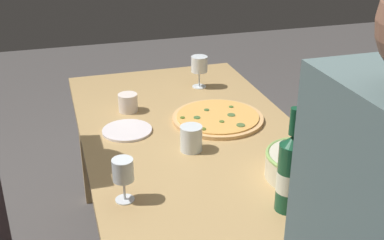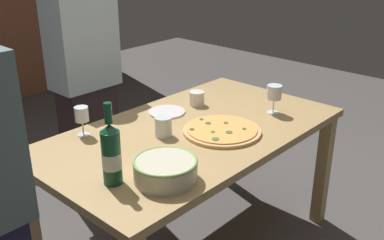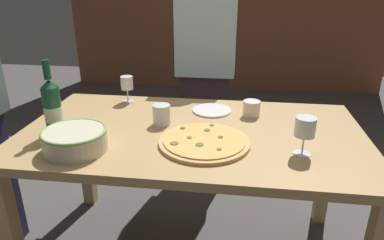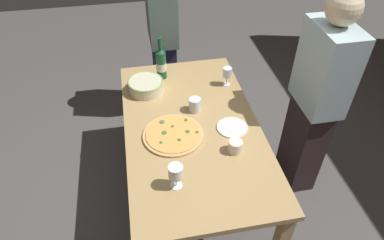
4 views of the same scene
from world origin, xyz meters
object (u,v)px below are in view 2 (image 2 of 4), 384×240
object	(u,v)px
pizza	(222,130)
side_plate	(167,112)
wine_glass_by_bottle	(274,94)
cup_amber	(197,98)
serving_bowl	(165,169)
wine_bottle	(111,154)
dining_table	(192,145)
wine_glass_near_pizza	(82,116)
person_host	(86,83)
cup_ceramic	(163,127)

from	to	relation	value
pizza	side_plate	size ratio (longest dim) A/B	1.92
wine_glass_by_bottle	cup_amber	size ratio (longest dim) A/B	1.85
serving_bowl	wine_bottle	xyz separation A→B (m)	(-0.16, 0.14, 0.08)
dining_table	wine_glass_by_bottle	bearing A→B (deg)	-20.68
wine_glass_near_pizza	person_host	xyz separation A→B (m)	(0.40, 0.54, -0.04)
wine_bottle	side_plate	xyz separation A→B (m)	(0.68, 0.39, -0.13)
dining_table	wine_bottle	bearing A→B (deg)	-168.16
cup_amber	side_plate	xyz separation A→B (m)	(-0.21, 0.04, -0.04)
wine_bottle	cup_ceramic	world-z (taller)	wine_bottle
pizza	cup_amber	bearing A→B (deg)	59.82
dining_table	cup_amber	bearing A→B (deg)	37.92
wine_glass_by_bottle	cup_ceramic	distance (m)	0.68
pizza	side_plate	bearing A→B (deg)	89.87
serving_bowl	wine_glass_near_pizza	size ratio (longest dim) A/B	1.77
cup_amber	cup_ceramic	world-z (taller)	cup_ceramic
wine_glass_near_pizza	person_host	bearing A→B (deg)	53.58
cup_amber	dining_table	bearing A→B (deg)	-142.08
wine_bottle	cup_amber	xyz separation A→B (m)	(0.89, 0.35, -0.09)
wine_bottle	wine_glass_near_pizza	world-z (taller)	wine_bottle
serving_bowl	wine_bottle	bearing A→B (deg)	138.68
pizza	wine_glass_near_pizza	size ratio (longest dim) A/B	2.65
dining_table	cup_amber	distance (m)	0.38
wine_glass_near_pizza	cup_amber	bearing A→B (deg)	-10.78
wine_bottle	wine_glass_near_pizza	bearing A→B (deg)	68.19
pizza	wine_glass_by_bottle	bearing A→B (deg)	-5.81
dining_table	cup_ceramic	bearing A→B (deg)	162.40
wine_glass_by_bottle	pizza	bearing A→B (deg)	174.19
cup_ceramic	side_plate	xyz separation A→B (m)	(0.23, 0.21, -0.05)
serving_bowl	side_plate	size ratio (longest dim) A/B	1.29
cup_ceramic	person_host	size ratio (longest dim) A/B	0.06
wine_bottle	side_plate	bearing A→B (deg)	29.53
wine_bottle	wine_glass_by_bottle	bearing A→B (deg)	-2.73
wine_glass_near_pizza	person_host	world-z (taller)	person_host
person_host	pizza	bearing A→B (deg)	3.82
dining_table	serving_bowl	distance (m)	0.54
pizza	cup_ceramic	size ratio (longest dim) A/B	3.96
dining_table	person_host	xyz separation A→B (m)	(-0.02, 0.89, 0.15)
side_plate	pizza	bearing A→B (deg)	-90.13
dining_table	cup_ceramic	size ratio (longest dim) A/B	15.95
pizza	wine_bottle	world-z (taller)	wine_bottle
cup_amber	side_plate	bearing A→B (deg)	168.66
cup_amber	wine_glass_by_bottle	bearing A→B (deg)	-63.64
dining_table	wine_glass_near_pizza	distance (m)	0.58
wine_bottle	serving_bowl	bearing A→B (deg)	-41.32
wine_glass_near_pizza	cup_amber	world-z (taller)	wine_glass_near_pizza
person_host	wine_glass_by_bottle	bearing A→B (deg)	23.60
pizza	person_host	size ratio (longest dim) A/B	0.25
wine_bottle	cup_ceramic	xyz separation A→B (m)	(0.45, 0.18, -0.08)
wine_bottle	person_host	world-z (taller)	person_host
serving_bowl	wine_bottle	size ratio (longest dim) A/B	0.77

